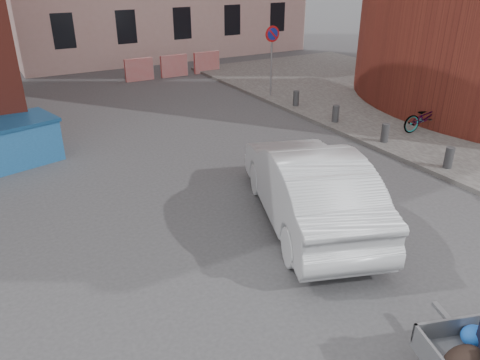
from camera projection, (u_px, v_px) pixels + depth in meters
ground at (281, 263)px, 8.45m from camera, size 120.00×120.00×0.00m
sidewalk at (455, 118)px, 16.07m from camera, size 9.00×24.00×0.12m
no_parking_sign at (272, 46)px, 17.75m from camera, size 0.60×0.09×2.65m
bollards at (385, 133)px, 13.66m from camera, size 0.22×9.02×0.55m
barriers at (174, 66)px, 21.91m from camera, size 4.70×0.18×1.00m
dumpster at (1, 145)px, 12.19m from camera, size 3.10×2.12×1.18m
silver_car at (309, 185)px, 9.49m from camera, size 3.29×5.24×1.63m
bicycle at (426, 117)px, 14.51m from camera, size 1.72×0.77×0.88m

